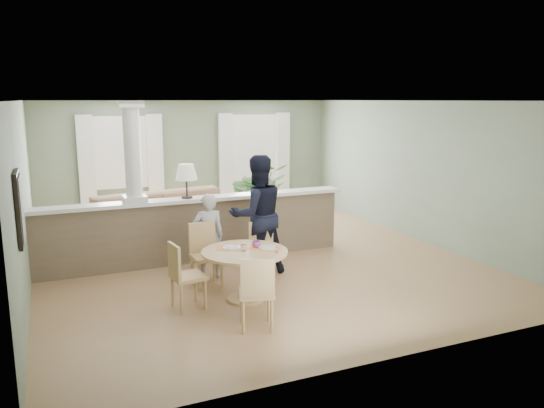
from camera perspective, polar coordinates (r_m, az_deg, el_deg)
name	(u,v)px	position (r m, az deg, el deg)	size (l,w,h in m)	color
ground	(251,258)	(9.29, -2.28, -5.85)	(8.00, 8.00, 0.00)	tan
room_shell	(236,151)	(9.51, -3.89, 5.67)	(7.02, 8.02, 2.71)	gray
pony_wall	(192,221)	(9.00, -8.65, -1.86)	(5.32, 0.38, 2.70)	#745F4A
sofa	(167,219)	(10.25, -11.18, -1.64)	(3.31, 1.30, 0.97)	#8F714E
houseplant	(257,195)	(11.37, -1.64, 0.93)	(1.25, 1.09, 1.39)	#356E2C
dining_table	(245,261)	(7.25, -2.91, -6.12)	(1.17, 1.17, 0.80)	tan
chair_far_boy	(205,251)	(7.92, -7.24, -5.07)	(0.44, 0.44, 0.93)	tan
chair_far_man	(262,248)	(8.13, -1.11, -4.79)	(0.49, 0.49, 0.87)	tan
chair_near	(257,290)	(6.34, -1.66, -9.23)	(0.52, 0.52, 0.92)	tan
chair_side	(183,273)	(7.05, -9.55, -7.34)	(0.45, 0.45, 0.90)	tan
child_person	(208,236)	(8.17, -6.86, -3.46)	(0.49, 0.32, 1.33)	#A4A4A9
man_person	(257,215)	(8.32, -1.59, -1.17)	(0.92, 0.71, 1.88)	black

